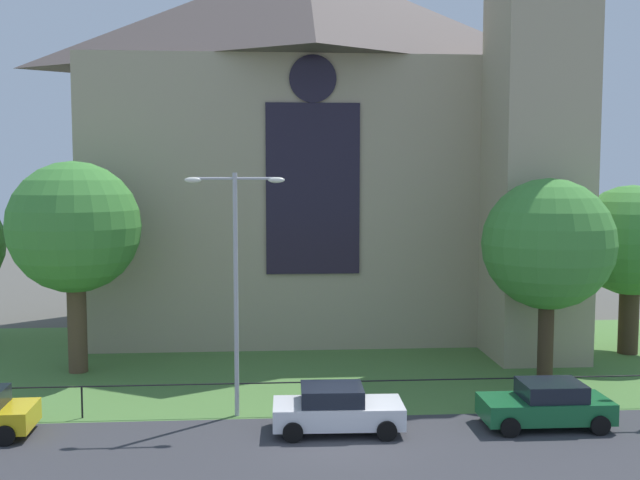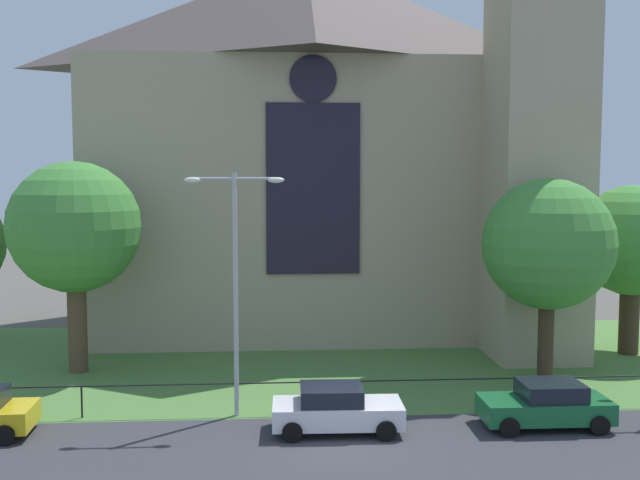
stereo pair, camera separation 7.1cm
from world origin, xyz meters
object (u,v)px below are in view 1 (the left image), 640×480
Objects in this scene: tree_left_near at (74,228)px; church_building at (321,140)px; tree_right_near at (548,245)px; parked_car_white at (337,409)px; parked_car_green at (546,405)px; streetlamp_near at (236,263)px; tree_right_far at (631,242)px.

church_building is at bearing 37.91° from tree_left_near.
tree_left_near reaches higher than tree_right_near.
church_building is at bearing 89.08° from parked_car_white.
tree_right_near is at bearing -110.57° from parked_car_green.
tree_right_near is at bearing 16.67° from streetlamp_near.
tree_left_near is 9.39m from streetlamp_near.
streetlamp_near is at bearing -105.08° from church_building.
parked_car_green is at bearing -128.60° from tree_right_far.
tree_right_far is at bearing 23.39° from streetlamp_near.
tree_right_near is at bearing 32.86° from parked_car_white.
parked_car_white is (-14.64, -9.60, -4.52)m from tree_right_far.
parked_car_white is 1.01× the size of parked_car_green.
church_building reaches higher than parked_car_green.
tree_right_far is at bearing 36.08° from tree_right_near.
tree_left_near is 2.10× the size of parked_car_white.
tree_right_far is 0.94× the size of streetlamp_near.
tree_right_near is 0.98× the size of streetlamp_near.
parked_car_white is at bearing 0.12° from parked_car_green.
church_building is at bearing 127.18° from tree_right_near.
tree_left_near is 1.09× the size of tree_right_near.
parked_car_white is at bearing -38.14° from tree_left_near.
tree_right_near is at bearing -52.82° from church_building.
streetlamp_near is at bearing 152.24° from parked_car_white.
streetlamp_near is 5.94m from parked_car_white.
streetlamp_near is at bearing -10.02° from parked_car_green.
church_building is 3.29× the size of tree_right_far.
tree_right_near is 11.67m from parked_car_white.
tree_left_near is 2.12× the size of parked_car_green.
streetlamp_near reaches higher than parked_car_white.
tree_right_far is at bearing -26.67° from church_building.
tree_left_near is at bearing -24.90° from parked_car_green.
streetlamp_near is 1.98× the size of parked_car_white.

